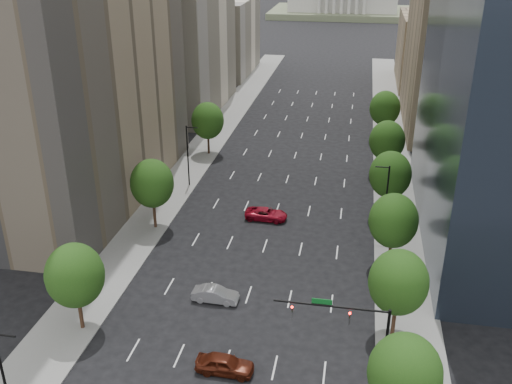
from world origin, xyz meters
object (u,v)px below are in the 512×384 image
Objects in this scene: car_maroon at (225,364)px; car_silver at (215,295)px; traffic_signal at (356,326)px; car_red_far at (266,214)px.

car_silver is at bearing 19.57° from car_maroon.
car_red_far is at bearing 113.29° from traffic_signal.
car_red_far is (-11.49, 26.69, -4.43)m from traffic_signal.
car_maroon is at bearing -173.10° from traffic_signal.
car_red_far is at bearing 3.56° from car_maroon.
car_maroon is at bearing -175.93° from car_red_far.
car_red_far is (-1.15, 27.94, -0.09)m from car_maroon.
traffic_signal is at bearing -155.00° from car_red_far.
car_silver reaches higher than car_red_far.
car_silver is (-3.19, 9.62, -0.07)m from car_maroon.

